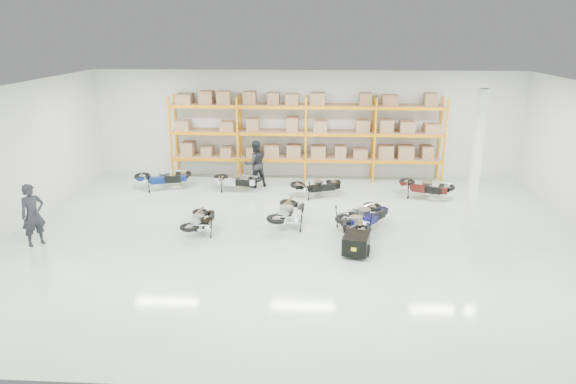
# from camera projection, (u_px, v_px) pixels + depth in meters

# --- Properties ---
(room) EXTENTS (18.00, 18.00, 18.00)m
(room) POSITION_uv_depth(u_px,v_px,m) (301.00, 167.00, 15.08)
(room) COLOR #B3C8B5
(room) RESTS_ON ground
(pallet_rack) EXTENTS (11.28, 0.98, 3.62)m
(pallet_rack) POSITION_uv_depth(u_px,v_px,m) (306.00, 127.00, 21.21)
(pallet_rack) COLOR orange
(pallet_rack) RESTS_ON ground
(structural_column) EXTENTS (0.25, 0.25, 4.50)m
(structural_column) POSITION_uv_depth(u_px,v_px,m) (476.00, 165.00, 15.27)
(structural_column) COLOR white
(structural_column) RESTS_ON ground
(moto_blue_centre) EXTENTS (1.90, 2.07, 1.23)m
(moto_blue_centre) POSITION_uv_depth(u_px,v_px,m) (366.00, 212.00, 16.28)
(moto_blue_centre) COLOR #09074D
(moto_blue_centre) RESTS_ON ground
(moto_silver_left) EXTENTS (1.26, 1.99, 1.20)m
(moto_silver_left) POSITION_uv_depth(u_px,v_px,m) (290.00, 209.00, 16.59)
(moto_silver_left) COLOR silver
(moto_silver_left) RESTS_ON ground
(moto_black_far_left) EXTENTS (0.87, 1.63, 1.03)m
(moto_black_far_left) POSITION_uv_depth(u_px,v_px,m) (201.00, 217.00, 16.05)
(moto_black_far_left) COLOR black
(moto_black_far_left) RESTS_ON ground
(moto_touring_right) EXTENTS (0.86, 1.74, 1.13)m
(moto_touring_right) POSITION_uv_depth(u_px,v_px,m) (353.00, 218.00, 15.90)
(moto_touring_right) COLOR black
(moto_touring_right) RESTS_ON ground
(trailer) EXTENTS (0.86, 1.51, 0.61)m
(trailer) POSITION_uv_depth(u_px,v_px,m) (356.00, 243.00, 14.43)
(trailer) COLOR black
(trailer) RESTS_ON ground
(moto_back_a) EXTENTS (2.11, 1.42, 1.25)m
(moto_back_a) POSITION_uv_depth(u_px,v_px,m) (163.00, 174.00, 20.41)
(moto_back_a) COLOR navy
(moto_back_a) RESTS_ON ground
(moto_back_b) EXTENTS (1.80, 1.08, 1.10)m
(moto_back_b) POSITION_uv_depth(u_px,v_px,m) (236.00, 178.00, 20.23)
(moto_back_b) COLOR #B7BBC1
(moto_back_b) RESTS_ON ground
(moto_back_c) EXTENTS (1.91, 1.35, 1.12)m
(moto_back_c) POSITION_uv_depth(u_px,v_px,m) (317.00, 183.00, 19.51)
(moto_back_c) COLOR black
(moto_back_c) RESTS_ON ground
(moto_back_d) EXTENTS (2.02, 1.56, 1.17)m
(moto_back_d) POSITION_uv_depth(u_px,v_px,m) (425.00, 184.00, 19.33)
(moto_back_d) COLOR #430F0D
(moto_back_d) RESTS_ON ground
(person_left) EXTENTS (0.78, 0.81, 1.87)m
(person_left) POSITION_uv_depth(u_px,v_px,m) (33.00, 215.00, 14.99)
(person_left) COLOR black
(person_left) RESTS_ON ground
(person_back) EXTENTS (1.15, 1.05, 1.90)m
(person_back) POSITION_uv_depth(u_px,v_px,m) (255.00, 164.00, 20.57)
(person_back) COLOR black
(person_back) RESTS_ON ground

